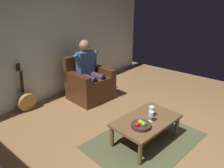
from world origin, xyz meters
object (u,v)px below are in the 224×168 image
(person_seated, at_px, (89,69))
(guitar, at_px, (26,100))
(wine_glass_far, at_px, (152,110))
(coffee_table, at_px, (146,122))
(armchair, at_px, (89,84))
(fruit_bowl, at_px, (141,125))
(wine_glass_near, at_px, (151,115))

(person_seated, xyz_separation_m, guitar, (1.19, -0.55, -0.47))
(guitar, bearing_deg, wine_glass_far, 109.09)
(guitar, bearing_deg, coffee_table, 106.09)
(coffee_table, relative_size, guitar, 1.15)
(armchair, height_order, wine_glass_far, armchair)
(wine_glass_far, xyz_separation_m, fruit_bowl, (0.36, 0.05, -0.07))
(armchair, distance_m, guitar, 1.31)
(armchair, height_order, coffee_table, armchair)
(person_seated, xyz_separation_m, wine_glass_far, (0.39, 1.75, -0.20))
(guitar, height_order, wine_glass_far, guitar)
(person_seated, relative_size, wine_glass_near, 8.05)
(person_seated, bearing_deg, guitar, -20.40)
(guitar, bearing_deg, wine_glass_near, 105.50)
(armchair, relative_size, wine_glass_near, 5.91)
(armchair, height_order, person_seated, person_seated)
(wine_glass_near, distance_m, wine_glass_far, 0.16)
(person_seated, distance_m, wine_glass_far, 1.81)
(person_seated, distance_m, guitar, 1.39)
(person_seated, relative_size, guitar, 1.35)
(fruit_bowl, bearing_deg, wine_glass_near, 173.92)
(wine_glass_near, bearing_deg, guitar, -74.50)
(guitar, distance_m, fruit_bowl, 2.40)
(guitar, distance_m, wine_glass_near, 2.48)
(armchair, xyz_separation_m, fruit_bowl, (0.76, 1.82, 0.09))
(person_seated, height_order, guitar, person_seated)
(coffee_table, bearing_deg, person_seated, -106.66)
(wine_glass_near, xyz_separation_m, wine_glass_far, (-0.14, -0.08, -0.00))
(wine_glass_near, height_order, fruit_bowl, wine_glass_near)
(armchair, distance_m, coffee_table, 1.84)
(fruit_bowl, bearing_deg, person_seated, -112.73)
(guitar, bearing_deg, armchair, 155.68)
(coffee_table, distance_m, fruit_bowl, 0.25)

